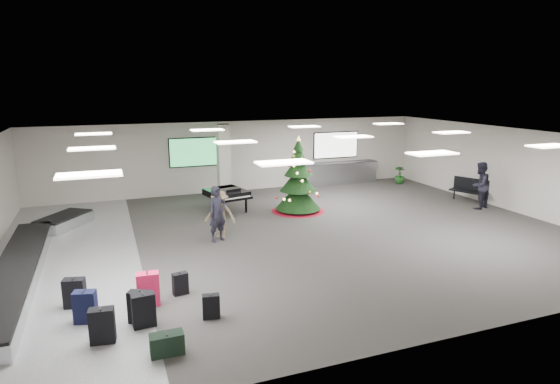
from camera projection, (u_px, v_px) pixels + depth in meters
name	position (u px, v px, depth m)	size (l,w,h in m)	color
ground	(296.00, 235.00, 15.38)	(18.00, 18.00, 0.00)	#353330
room_envelope	(278.00, 162.00, 15.33)	(18.02, 14.02, 3.21)	beige
baggage_carousel	(28.00, 260.00, 12.56)	(2.28, 9.71, 0.43)	silver
service_counter	(338.00, 173.00, 23.04)	(4.05, 0.65, 1.08)	silver
suitcase_0	(144.00, 310.00, 9.49)	(0.48, 0.29, 0.73)	black
suitcase_1	(140.00, 307.00, 9.64)	(0.50, 0.42, 0.71)	black
pink_suitcase	(148.00, 289.00, 10.39)	(0.51, 0.31, 0.79)	#FE2158
suitcase_3	(180.00, 284.00, 10.96)	(0.38, 0.24, 0.55)	black
navy_suitcase	(85.00, 307.00, 9.65)	(0.50, 0.37, 0.71)	black
suitcase_5	(102.00, 326.00, 8.90)	(0.49, 0.31, 0.72)	black
green_duffel	(167.00, 344.00, 8.54)	(0.61, 0.31, 0.43)	black
suitcase_7	(211.00, 306.00, 9.85)	(0.39, 0.25, 0.54)	black
suitcase_8	(75.00, 293.00, 10.31)	(0.50, 0.36, 0.69)	black
christmas_tree	(298.00, 186.00, 18.00)	(2.07, 2.07, 2.95)	maroon
grand_piano	(227.00, 194.00, 18.03)	(1.66, 1.97, 0.99)	black
bench	(471.00, 189.00, 19.64)	(1.13, 1.60, 0.97)	black
traveler_a	(217.00, 214.00, 14.58)	(0.64, 0.42, 1.76)	black
traveler_b	(220.00, 214.00, 14.93)	(0.99, 0.57, 1.54)	#867153
traveler_bench	(480.00, 185.00, 18.40)	(0.91, 0.71, 1.87)	black
potted_plant_left	(296.00, 181.00, 22.14)	(0.40, 0.32, 0.73)	#144015
potted_plant_right	(400.00, 175.00, 23.16)	(0.49, 0.49, 0.88)	#144015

